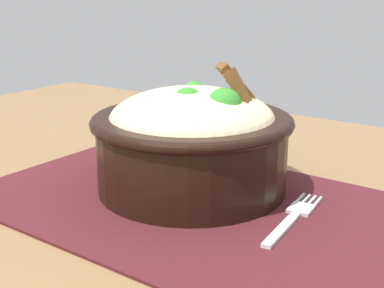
{
  "coord_description": "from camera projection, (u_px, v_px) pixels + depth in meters",
  "views": [
    {
      "loc": [
        0.29,
        -0.38,
        0.97
      ],
      "look_at": [
        -0.02,
        0.06,
        0.81
      ],
      "focal_mm": 49.93,
      "sensor_mm": 36.0,
      "label": 1
    }
  ],
  "objects": [
    {
      "name": "placemat",
      "position": [
        192.0,
        203.0,
        0.54
      ],
      "size": [
        0.45,
        0.29,
        0.0
      ],
      "primitive_type": "cube",
      "rotation": [
        0.0,
        0.0,
        -0.01
      ],
      "color": "#47191E",
      "rests_on": "table"
    },
    {
      "name": "table",
      "position": [
        178.0,
        283.0,
        0.54
      ],
      "size": [
        1.28,
        0.9,
        0.76
      ],
      "color": "olive",
      "rests_on": "ground_plane"
    },
    {
      "name": "fork",
      "position": [
        294.0,
        216.0,
        0.5
      ],
      "size": [
        0.03,
        0.13,
        0.0
      ],
      "color": "silver",
      "rests_on": "placemat"
    },
    {
      "name": "bowl",
      "position": [
        193.0,
        137.0,
        0.56
      ],
      "size": [
        0.23,
        0.23,
        0.13
      ],
      "color": "black",
      "rests_on": "placemat"
    }
  ]
}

